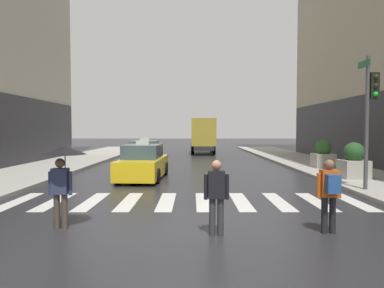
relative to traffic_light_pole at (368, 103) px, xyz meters
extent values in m
plane|color=#26262B|center=(-6.61, -4.37, -3.26)|extent=(160.00, 160.00, 0.00)
cube|color=silver|center=(-12.01, -1.37, -3.25)|extent=(0.50, 2.80, 0.01)
cube|color=silver|center=(-10.81, -1.37, -3.25)|extent=(0.50, 2.80, 0.01)
cube|color=silver|center=(-9.61, -1.37, -3.25)|extent=(0.50, 2.80, 0.01)
cube|color=silver|center=(-8.41, -1.37, -3.25)|extent=(0.50, 2.80, 0.01)
cube|color=silver|center=(-7.21, -1.37, -3.25)|extent=(0.50, 2.80, 0.01)
cube|color=silver|center=(-6.01, -1.37, -3.25)|extent=(0.50, 2.80, 0.01)
cube|color=silver|center=(-4.81, -1.37, -3.25)|extent=(0.50, 2.80, 0.01)
cube|color=silver|center=(-3.61, -1.37, -3.25)|extent=(0.50, 2.80, 0.01)
cube|color=silver|center=(-2.41, -1.37, -3.25)|extent=(0.50, 2.80, 0.01)
cube|color=silver|center=(-1.21, -1.37, -3.25)|extent=(0.50, 2.80, 0.01)
cylinder|color=#47474C|center=(-0.10, 0.00, -0.71)|extent=(0.14, 0.14, 4.80)
cube|color=black|center=(0.12, 0.00, 0.62)|extent=(0.30, 0.26, 0.95)
sphere|color=#28231E|center=(0.12, -0.14, 0.92)|extent=(0.17, 0.17, 0.17)
sphere|color=#28231E|center=(0.12, -0.14, 0.62)|extent=(0.17, 0.17, 0.17)
sphere|color=green|center=(0.12, -0.14, 0.32)|extent=(0.17, 0.17, 0.17)
cube|color=#196638|center=(-0.15, 0.18, 1.44)|extent=(0.04, 0.84, 0.24)
cube|color=yellow|center=(-8.68, 3.60, -2.70)|extent=(2.02, 4.58, 0.84)
cube|color=#384C5B|center=(-8.69, 3.50, -1.96)|extent=(1.70, 2.18, 0.64)
cube|color=silver|center=(-8.69, 3.50, -1.55)|extent=(0.61, 0.27, 0.18)
cylinder|color=black|center=(-9.47, 4.99, -2.93)|extent=(0.25, 0.67, 0.66)
cylinder|color=black|center=(-7.76, 4.91, -2.93)|extent=(0.25, 0.67, 0.66)
cylinder|color=black|center=(-9.61, 2.29, -2.93)|extent=(0.25, 0.67, 0.66)
cylinder|color=black|center=(-7.90, 2.21, -2.93)|extent=(0.25, 0.67, 0.66)
cube|color=#F2EAB2|center=(-9.20, 5.90, -2.65)|extent=(0.20, 0.05, 0.14)
cube|color=#F2EAB2|center=(-7.94, 5.84, -2.65)|extent=(0.20, 0.05, 0.14)
cube|color=yellow|center=(-9.36, 8.89, -2.70)|extent=(1.82, 4.51, 0.84)
cube|color=#384C5B|center=(-9.36, 8.79, -1.96)|extent=(1.61, 2.11, 0.64)
cube|color=silver|center=(-9.36, 8.79, -1.55)|extent=(0.60, 0.24, 0.18)
cylinder|color=black|center=(-10.21, 10.25, -2.93)|extent=(0.22, 0.66, 0.66)
cylinder|color=black|center=(-8.50, 10.24, -2.93)|extent=(0.22, 0.66, 0.66)
cylinder|color=black|center=(-10.22, 7.55, -2.93)|extent=(0.22, 0.66, 0.66)
cylinder|color=black|center=(-8.51, 7.54, -2.93)|extent=(0.22, 0.66, 0.66)
cube|color=#F2EAB2|center=(-9.98, 11.17, -2.65)|extent=(0.20, 0.04, 0.14)
cube|color=#F2EAB2|center=(-8.72, 11.16, -2.65)|extent=(0.20, 0.04, 0.14)
cube|color=#2D2D2D|center=(-5.34, 20.59, -2.61)|extent=(1.82, 6.61, 0.40)
cube|color=silver|center=(-5.33, 23.89, -1.36)|extent=(2.11, 1.81, 2.10)
cube|color=#384C5B|center=(-5.32, 24.81, -0.99)|extent=(1.89, 0.05, 0.95)
cube|color=gold|center=(-5.34, 19.69, -1.16)|extent=(2.21, 4.81, 2.50)
cylinder|color=black|center=(-6.33, 23.70, -2.81)|extent=(0.28, 0.90, 0.90)
cylinder|color=black|center=(-4.33, 23.69, -2.81)|extent=(0.28, 0.90, 0.90)
cylinder|color=black|center=(-6.34, 19.16, -2.81)|extent=(0.28, 0.90, 0.90)
cylinder|color=black|center=(-4.34, 19.15, -2.81)|extent=(0.28, 0.90, 0.90)
cylinder|color=#473D33|center=(-9.54, -4.33, -2.85)|extent=(0.14, 0.14, 0.82)
cylinder|color=#473D33|center=(-9.36, -4.33, -2.85)|extent=(0.14, 0.14, 0.82)
cube|color=#2D3856|center=(-9.45, -4.33, -2.14)|extent=(0.36, 0.24, 0.60)
sphere|color=brown|center=(-9.45, -4.33, -1.72)|extent=(0.22, 0.22, 0.22)
cylinder|color=#2D3856|center=(-9.68, -4.33, -2.19)|extent=(0.09, 0.09, 0.55)
cylinder|color=#2D3856|center=(-9.22, -4.33, -2.19)|extent=(0.09, 0.09, 0.55)
cylinder|color=#4C4C4C|center=(-9.33, -4.33, -1.84)|extent=(0.02, 0.02, 1.00)
cone|color=black|center=(-9.33, -4.33, -1.42)|extent=(0.96, 0.96, 0.20)
cylinder|color=black|center=(-3.44, -4.65, -2.85)|extent=(0.14, 0.14, 0.82)
cylinder|color=black|center=(-3.26, -4.65, -2.85)|extent=(0.14, 0.14, 0.82)
cube|color=#BF5119|center=(-3.35, -4.65, -2.14)|extent=(0.36, 0.24, 0.60)
sphere|color=brown|center=(-3.35, -4.65, -1.72)|extent=(0.22, 0.22, 0.22)
cylinder|color=#BF5119|center=(-3.58, -4.65, -2.19)|extent=(0.09, 0.09, 0.55)
cylinder|color=#BF5119|center=(-3.12, -4.65, -2.19)|extent=(0.09, 0.09, 0.55)
cube|color=#264C8C|center=(-3.35, -4.87, -2.12)|extent=(0.28, 0.18, 0.40)
cylinder|color=#333338|center=(-5.95, -4.81, -2.85)|extent=(0.14, 0.14, 0.82)
cylinder|color=#333338|center=(-5.77, -4.81, -2.85)|extent=(0.14, 0.14, 0.82)
cube|color=black|center=(-5.86, -4.81, -2.14)|extent=(0.36, 0.24, 0.60)
sphere|color=#9E7051|center=(-5.86, -4.81, -1.72)|extent=(0.22, 0.22, 0.22)
cylinder|color=black|center=(-6.09, -4.81, -2.19)|extent=(0.09, 0.09, 0.55)
cylinder|color=black|center=(-5.63, -4.81, -2.19)|extent=(0.09, 0.09, 0.55)
cube|color=#A8A399|center=(0.85, 2.86, -2.71)|extent=(1.10, 1.10, 0.80)
sphere|color=#234C23|center=(0.85, 2.86, -1.96)|extent=(0.90, 0.90, 0.90)
cube|color=#A8A399|center=(1.10, 6.97, -2.71)|extent=(1.10, 1.10, 0.80)
sphere|color=#33662D|center=(1.10, 6.97, -1.96)|extent=(0.90, 0.90, 0.90)
camera|label=1|loc=(-6.39, -12.01, -0.95)|focal=31.21mm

